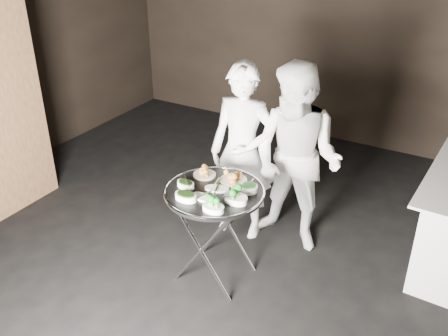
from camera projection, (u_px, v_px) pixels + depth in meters
The scene contains 16 objects.
floor at pixel (188, 297), 4.00m from camera, with size 6.00×7.00×0.05m, color black.
wall_back at pixel (347, 23), 5.97m from camera, with size 6.00×0.05×3.00m, color black.
tray_stand at pixel (215, 230), 4.00m from camera, with size 0.55×0.46×0.80m.
serving_tray at pixel (214, 192), 3.83m from camera, with size 0.78×0.78×0.04m.
potato_plate_a at pixel (204, 172), 4.02m from camera, with size 0.18×0.18×0.07m.
potato_plate_b at pixel (234, 178), 3.93m from camera, with size 0.22×0.22×0.08m.
greens_bowl at pixel (249, 187), 3.80m from camera, with size 0.13×0.13×0.08m.
asparagus_plate_a at pixel (217, 188), 3.83m from camera, with size 0.21×0.16×0.04m.
asparagus_plate_b at pixel (202, 196), 3.72m from camera, with size 0.19×0.14×0.03m.
spinach_bowl_a at pixel (186, 184), 3.86m from camera, with size 0.17×0.12×0.06m.
spinach_bowl_b at pixel (186, 196), 3.69m from camera, with size 0.18×0.12×0.07m.
broccoli_bowl_a at pixel (236, 197), 3.67m from camera, with size 0.20×0.15×0.08m.
broccoli_bowl_b at pixel (213, 207), 3.56m from camera, with size 0.17×0.12×0.07m.
serving_utensils at pixel (221, 181), 3.84m from camera, with size 0.59×0.43×0.01m.
waiter_left at pixel (242, 153), 4.41m from camera, with size 0.60×0.39×1.63m, color white.
waiter_right at pixel (296, 160), 4.23m from camera, with size 0.82×0.64×1.68m, color white.
Camera 1 is at (1.78, -2.48, 2.77)m, focal length 40.00 mm.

